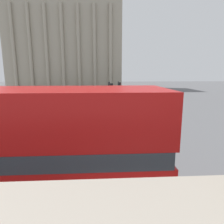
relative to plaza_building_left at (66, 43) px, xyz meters
name	(u,v)px	position (x,y,z in m)	size (l,w,h in m)	color
plaza_building_left	(66,43)	(0.00, 0.00, 0.00)	(31.69, 12.64, 26.00)	#A39984
traffic_light_near	(110,101)	(10.32, -46.25, -10.40)	(0.42, 0.24, 3.98)	black
traffic_light_mid	(119,92)	(11.78, -37.54, -10.61)	(0.42, 0.24, 3.62)	black
pedestrian_black	(148,93)	(18.09, -26.04, -11.93)	(0.32, 0.32, 1.82)	#282B33
pedestrian_red	(45,114)	(4.59, -42.47, -12.05)	(0.32, 0.32, 1.64)	#282B33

